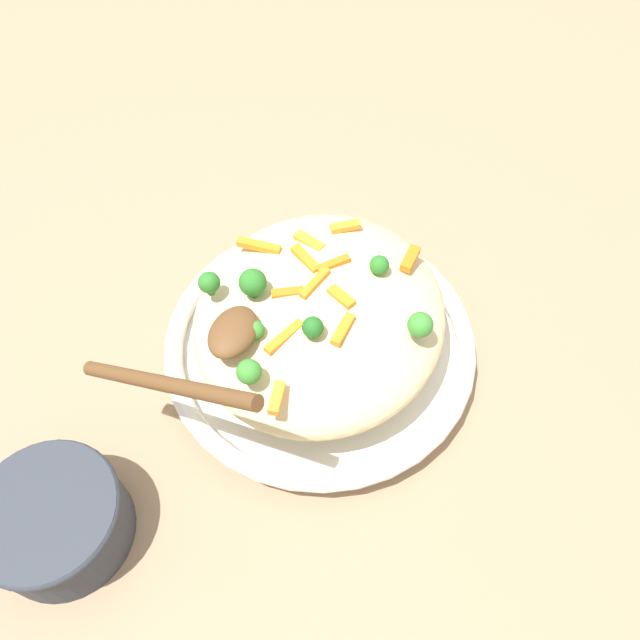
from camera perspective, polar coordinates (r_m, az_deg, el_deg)
name	(u,v)px	position (r m, az deg, el deg)	size (l,w,h in m)	color
ground_plane	(320,357)	(0.67, 0.00, -3.38)	(2.40, 2.40, 0.00)	#9E7F60
serving_bowl	(320,346)	(0.65, 0.00, -2.36)	(0.32, 0.32, 0.04)	white
pasta_mound	(320,316)	(0.60, 0.00, 0.39)	(0.26, 0.24, 0.08)	beige
carrot_piece_0	(259,246)	(0.61, -5.59, 6.73)	(0.04, 0.01, 0.01)	orange
carrot_piece_1	(410,259)	(0.61, 8.21, 5.55)	(0.03, 0.01, 0.01)	orange
carrot_piece_2	(277,398)	(0.52, -3.96, -7.08)	(0.03, 0.01, 0.01)	orange
carrot_piece_3	(342,294)	(0.57, 2.04, 2.34)	(0.03, 0.01, 0.01)	orange
carrot_piece_4	(315,283)	(0.57, -0.48, 3.37)	(0.04, 0.01, 0.01)	orange
carrot_piece_5	(345,226)	(0.63, 2.32, 8.51)	(0.03, 0.01, 0.01)	orange
carrot_piece_6	(309,242)	(0.62, -0.99, 7.14)	(0.03, 0.01, 0.01)	orange
carrot_piece_7	(343,329)	(0.55, 2.10, -0.86)	(0.03, 0.01, 0.01)	orange
carrot_piece_8	(306,259)	(0.59, -1.31, 5.57)	(0.04, 0.01, 0.01)	orange
carrot_piece_9	(284,337)	(0.55, -3.28, -1.52)	(0.04, 0.01, 0.01)	orange
carrot_piece_10	(335,265)	(0.59, 1.41, 5.03)	(0.03, 0.01, 0.01)	orange
carrot_piece_11	(288,293)	(0.57, -2.96, 2.51)	(0.03, 0.01, 0.01)	orange
broccoli_floret_0	(249,372)	(0.52, -6.48, -4.72)	(0.02, 0.02, 0.03)	#377928
broccoli_floret_1	(209,283)	(0.58, -10.05, 3.34)	(0.02, 0.02, 0.03)	#296820
broccoli_floret_2	(255,330)	(0.55, -5.92, -0.91)	(0.02, 0.02, 0.02)	#377928
broccoli_floret_3	(379,265)	(0.59, 5.42, 4.98)	(0.02, 0.02, 0.02)	#296820
broccoli_floret_4	(253,283)	(0.56, -6.14, 3.38)	(0.03, 0.03, 0.03)	#296820
broccoli_floret_5	(420,325)	(0.55, 9.11, -0.45)	(0.02, 0.02, 0.03)	#377928
broccoli_floret_6	(313,327)	(0.54, -0.67, -0.69)	(0.02, 0.02, 0.02)	#205B1C
serving_spoon	(207,351)	(0.51, -10.28, -2.81)	(0.13, 0.18, 0.11)	brown
companion_bowl	(55,520)	(0.60, -23.00, -16.41)	(0.12, 0.12, 0.07)	#333842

